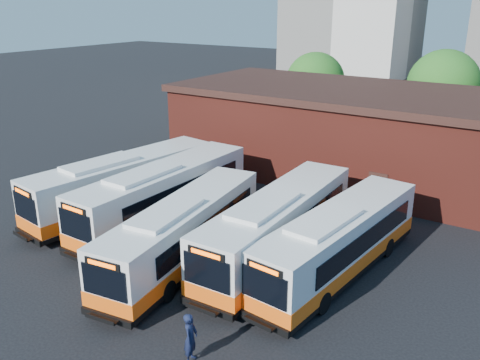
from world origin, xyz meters
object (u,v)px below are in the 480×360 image
Objects in this scene: bus_farwest at (124,186)px; transit_worker at (191,338)px; bus_mideast at (278,229)px; bus_east at (338,245)px; bus_midwest at (184,235)px; bus_west at (164,197)px.

bus_farwest is 15.16m from transit_worker.
bus_mideast is (11.00, -0.17, -0.03)m from bus_farwest.
bus_farwest reaches higher than transit_worker.
bus_midwest is at bearing -149.28° from bus_east.
bus_midwest is (4.12, -3.19, -0.10)m from bus_west.
bus_farwest reaches higher than bus_east.
transit_worker is (12.30, -8.84, -0.64)m from bus_farwest.
bus_west is 10.94m from bus_east.
bus_west is (3.27, -0.00, -0.00)m from bus_farwest.
bus_west is 6.70× the size of transit_worker.
bus_midwest is 4.72m from bus_mideast.
bus_farwest is at bearing 177.47° from bus_mideast.
bus_midwest is (7.38, -3.19, -0.10)m from bus_farwest.
bus_west is 1.05× the size of bus_east.
bus_farwest is 1.01× the size of bus_west.
bus_west is at bearing 177.11° from bus_mideast.
bus_east is (10.93, -0.01, -0.09)m from bus_west.
bus_mideast is at bearing -0.19° from bus_west.
bus_west is at bearing -174.36° from bus_east.
bus_east is (3.20, 0.16, -0.07)m from bus_mideast.
bus_midwest is 6.37× the size of transit_worker.
bus_farwest is 1.06× the size of bus_midwest.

